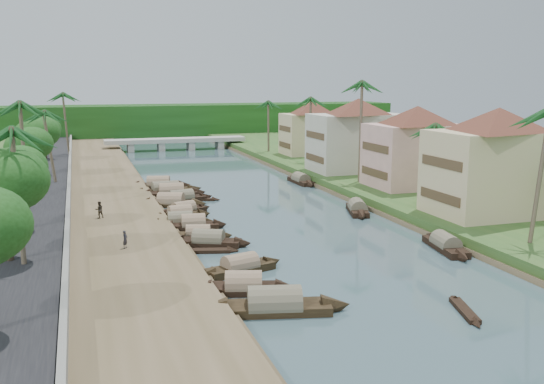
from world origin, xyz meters
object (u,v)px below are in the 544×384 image
object	(u,v)px
bridge	(176,142)
sampan_0	(275,306)
person_near	(125,239)
building_near	(496,160)
sampan_1	(244,287)

from	to	relation	value
bridge	sampan_0	world-z (taller)	bridge
sampan_0	person_near	xyz separation A→B (m)	(-7.67, 14.61, 1.09)
bridge	building_near	size ratio (longest dim) A/B	1.89
bridge	sampan_1	distance (m)	85.38
sampan_0	bridge	bearing A→B (deg)	98.13
sampan_1	person_near	world-z (taller)	person_near
person_near	sampan_1	bearing A→B (deg)	-112.20
building_near	person_near	xyz separation A→B (m)	(-34.80, -0.17, -4.87)
bridge	sampan_0	size ratio (longest dim) A/B	2.86
bridge	building_near	xyz separation A→B (m)	(18.99, -74.00, 4.66)
sampan_0	sampan_1	world-z (taller)	sampan_0
bridge	sampan_1	world-z (taller)	bridge
sampan_0	sampan_1	bearing A→B (deg)	116.13
building_near	sampan_0	xyz separation A→B (m)	(-27.13, -14.79, -5.96)
bridge	sampan_1	bearing A→B (deg)	-96.06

